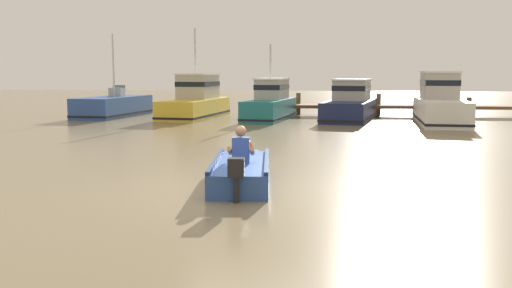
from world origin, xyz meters
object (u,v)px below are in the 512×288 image
at_px(moored_boat_yellow, 196,101).
at_px(mooring_buoy, 245,146).
at_px(moored_boat_navy, 351,104).
at_px(moored_boat_blue, 114,107).
at_px(moored_boat_teal, 270,104).
at_px(rowboat_with_person, 241,171).
at_px(moored_boat_white, 440,104).

bearing_deg(moored_boat_yellow, mooring_buoy, -71.62).
bearing_deg(mooring_buoy, moored_boat_navy, 73.30).
xyz_separation_m(moored_boat_blue, moored_boat_teal, (8.16, -0.91, 0.25)).
bearing_deg(moored_boat_yellow, moored_boat_navy, -4.58).
bearing_deg(moored_boat_navy, mooring_buoy, -106.70).
relative_size(rowboat_with_person, moored_boat_blue, 0.67).
height_order(moored_boat_blue, moored_boat_yellow, moored_boat_yellow).
height_order(rowboat_with_person, mooring_buoy, rowboat_with_person).
bearing_deg(moored_boat_navy, moored_boat_yellow, 175.42).
bearing_deg(moored_boat_teal, rowboat_with_person, -87.27).
relative_size(moored_boat_teal, moored_boat_navy, 0.87).
xyz_separation_m(rowboat_with_person, moored_boat_teal, (-0.73, 15.41, 0.50)).
bearing_deg(moored_boat_white, moored_boat_teal, 173.36).
distance_m(rowboat_with_person, moored_boat_blue, 18.59).
relative_size(rowboat_with_person, mooring_buoy, 8.54).
bearing_deg(rowboat_with_person, moored_boat_teal, 92.73).
xyz_separation_m(rowboat_with_person, mooring_buoy, (-0.46, 3.95, -0.03)).
relative_size(moored_boat_blue, moored_boat_navy, 0.91).
xyz_separation_m(rowboat_with_person, moored_boat_blue, (-8.90, 16.32, 0.25)).
height_order(moored_boat_yellow, moored_boat_white, moored_boat_yellow).
relative_size(moored_boat_teal, mooring_buoy, 12.19).
height_order(rowboat_with_person, moored_boat_teal, moored_boat_teal).
distance_m(moored_boat_teal, mooring_buoy, 11.48).
distance_m(moored_boat_yellow, mooring_buoy, 13.16).
xyz_separation_m(moored_boat_blue, mooring_buoy, (8.44, -12.37, -0.28)).
distance_m(moored_boat_navy, mooring_buoy, 12.39).
bearing_deg(moored_boat_white, moored_boat_navy, 161.57).
height_order(moored_boat_blue, moored_boat_navy, moored_boat_blue).
distance_m(moored_boat_blue, moored_boat_teal, 8.22).
bearing_deg(moored_boat_teal, moored_boat_navy, 5.84).
height_order(rowboat_with_person, moored_boat_navy, moored_boat_navy).
height_order(rowboat_with_person, moored_boat_white, moored_boat_white).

